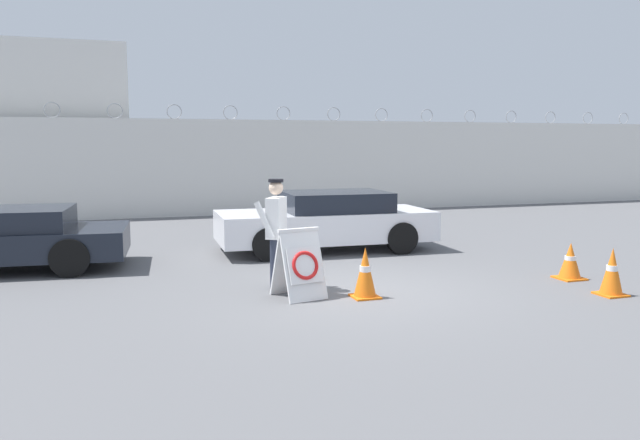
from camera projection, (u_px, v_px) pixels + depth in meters
ground_plane at (360, 291)px, 9.87m from camera, size 90.00×90.00×0.00m
perimeter_wall at (231, 167)px, 20.18m from camera, size 36.00×0.30×3.52m
building_block at (27, 131)px, 21.82m from camera, size 6.74×6.68×5.46m
barricade_sign at (300, 263)px, 9.36m from camera, size 0.76×0.82×1.06m
security_guard at (276, 228)px, 9.83m from camera, size 0.61×0.57×1.76m
traffic_cone_near at (365, 273)px, 9.38m from camera, size 0.40×0.40×0.77m
traffic_cone_mid at (570, 261)px, 10.67m from camera, size 0.44×0.44×0.63m
traffic_cone_far at (612, 272)px, 9.52m from camera, size 0.40×0.40×0.74m
parked_car_rear_sedan at (327, 221)px, 13.50m from camera, size 4.66×2.09×1.28m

